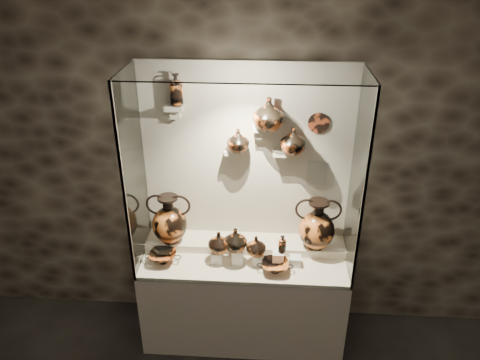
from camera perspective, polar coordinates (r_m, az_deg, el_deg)
name	(u,v)px	position (r m, az deg, el deg)	size (l,w,h in m)	color
wall_back	(247,159)	(3.81, 0.81, 2.63)	(5.00, 0.02, 3.20)	black
plinth	(244,299)	(4.21, 0.46, -14.27)	(1.70, 0.60, 0.80)	#BCAF97
front_tier	(244,260)	(3.94, 0.48, -9.77)	(1.68, 0.58, 0.03)	beige
rear_tier	(245,245)	(4.06, 0.63, -7.89)	(1.70, 0.25, 0.10)	beige
back_panel	(247,159)	(3.81, 0.81, 2.59)	(1.70, 0.03, 1.60)	#BCAF97
glass_front	(242,196)	(3.26, 0.23, -1.92)	(1.70, 0.01, 1.60)	white
glass_left	(134,173)	(3.66, -12.79, 0.83)	(0.01, 0.60, 1.60)	white
glass_right	(358,180)	(3.58, 14.17, 0.02)	(0.01, 0.60, 1.60)	white
glass_top	(245,72)	(3.24, 0.59, 13.08)	(1.70, 0.60, 0.01)	white
frame_post_left	(124,191)	(3.42, -13.97, -1.35)	(0.02, 0.02, 1.60)	gray
frame_post_right	(364,199)	(3.33, 14.83, -2.27)	(0.02, 0.02, 1.60)	gray
pedestal_a	(217,257)	(3.88, -2.85, -9.31)	(0.09, 0.09, 0.10)	silver
pedestal_b	(237,256)	(3.86, -0.31, -9.24)	(0.09, 0.09, 0.13)	silver
pedestal_c	(258,259)	(3.86, 2.24, -9.58)	(0.09, 0.09, 0.09)	silver
pedestal_d	(278,258)	(3.86, 4.66, -9.47)	(0.09, 0.09, 0.12)	silver
pedestal_e	(295,261)	(3.87, 6.75, -9.76)	(0.09, 0.09, 0.08)	silver
bracket_ul	(174,107)	(3.64, -7.99, 8.76)	(0.14, 0.12, 0.04)	#BCAF97
bracket_ca	(234,151)	(3.70, -0.79, 3.55)	(0.14, 0.12, 0.04)	#BCAF97
bracket_cb	(259,128)	(3.62, 2.37, 6.36)	(0.10, 0.12, 0.04)	#BCAF97
bracket_cc	(282,152)	(3.69, 5.10, 3.38)	(0.14, 0.12, 0.04)	#BCAF97
amphora_left	(169,219)	(3.94, -8.61, -4.76)	(0.35, 0.35, 0.44)	#CD6527
amphora_right	(317,224)	(3.88, 9.38, -5.37)	(0.36, 0.36, 0.45)	#CD6527
jug_a	(219,242)	(3.80, -2.60, -7.56)	(0.17, 0.17, 0.18)	#CD6527
jug_b	(235,239)	(3.76, -0.57, -7.26)	(0.19, 0.19, 0.20)	#AD4B1E
jug_c	(256,246)	(3.79, 1.97, -7.99)	(0.16, 0.16, 0.17)	#CD6527
lekythos_small	(282,243)	(3.77, 5.18, -7.66)	(0.08, 0.08, 0.17)	#AD4B1E
kylix_left	(163,256)	(3.92, -9.37, -9.19)	(0.28, 0.24, 0.11)	#AD4B1E
kylix_right	(275,266)	(3.78, 4.31, -10.39)	(0.28, 0.23, 0.11)	#CD6527
lekythos_tall	(176,88)	(3.58, -7.80, 11.04)	(0.11, 0.11, 0.27)	#CD6527
ovoid_vase_a	(238,140)	(3.62, -0.23, 4.87)	(0.17, 0.17, 0.18)	#AD4B1E
ovoid_vase_b	(269,114)	(3.50, 3.52, 8.07)	(0.24, 0.24, 0.25)	#AD4B1E
ovoid_vase_c	(293,141)	(3.60, 6.46, 4.78)	(0.20, 0.20, 0.21)	#AD4B1E
wall_plate	(319,123)	(3.67, 9.56, 6.87)	(0.17, 0.17, 0.02)	#973C1D
info_placard	(317,173)	(3.85, 9.37, 0.81)	(0.16, 0.01, 0.21)	beige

